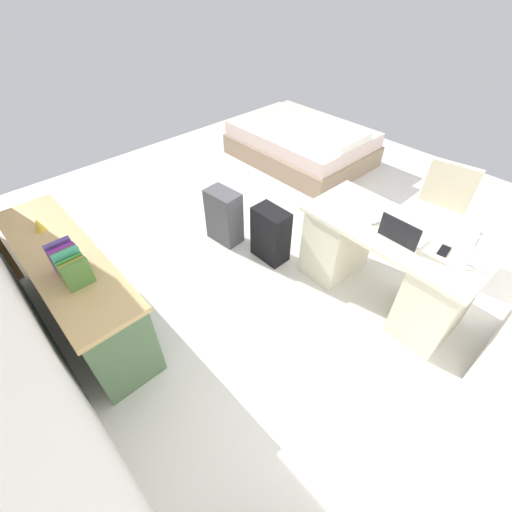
{
  "coord_description": "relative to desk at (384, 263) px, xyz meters",
  "views": [
    {
      "loc": [
        -2.06,
        2.37,
        2.44
      ],
      "look_at": [
        -0.58,
        0.99,
        0.6
      ],
      "focal_mm": 24.36,
      "sensor_mm": 36.0,
      "label": 1
    }
  ],
  "objects": [
    {
      "name": "ground_plane",
      "position": [
        1.22,
        -0.09,
        -0.39
      ],
      "size": [
        6.03,
        6.03,
        0.0
      ],
      "primitive_type": "plane",
      "color": "silver"
    },
    {
      "name": "desk",
      "position": [
        0.0,
        0.0,
        0.0
      ],
      "size": [
        1.45,
        0.69,
        0.76
      ],
      "color": "beige",
      "rests_on": "ground_plane"
    },
    {
      "name": "office_chair",
      "position": [
        0.0,
        -0.89,
        0.02
      ],
      "size": [
        0.53,
        0.53,
        0.94
      ],
      "color": "black",
      "rests_on": "ground_plane"
    },
    {
      "name": "credenza",
      "position": [
        1.53,
        2.05,
        -0.03
      ],
      "size": [
        1.8,
        0.48,
        0.73
      ],
      "color": "#4C6B47",
      "rests_on": "ground_plane"
    },
    {
      "name": "bed",
      "position": [
        2.27,
        -1.52,
        -0.15
      ],
      "size": [
        1.91,
        1.41,
        0.58
      ],
      "color": "gray",
      "rests_on": "ground_plane"
    },
    {
      "name": "suitcase_black",
      "position": [
        1.03,
        0.34,
        -0.11
      ],
      "size": [
        0.36,
        0.22,
        0.57
      ],
      "primitive_type": "cube",
      "rotation": [
        0.0,
        0.0,
        -0.0
      ],
      "color": "black",
      "rests_on": "ground_plane"
    },
    {
      "name": "suitcase_spare_grey",
      "position": [
        1.57,
        0.5,
        -0.1
      ],
      "size": [
        0.38,
        0.25,
        0.59
      ],
      "primitive_type": "cube",
      "rotation": [
        0.0,
        0.0,
        0.09
      ],
      "color": "#4C4C51",
      "rests_on": "ground_plane"
    },
    {
      "name": "laptop",
      "position": [
        -0.09,
        0.09,
        0.41
      ],
      "size": [
        0.31,
        0.23,
        0.21
      ],
      "color": "silver",
      "rests_on": "desk"
    },
    {
      "name": "computer_mouse",
      "position": [
        0.17,
        0.05,
        0.38
      ],
      "size": [
        0.06,
        0.1,
        0.03
      ],
      "primitive_type": "ellipsoid",
      "rotation": [
        0.0,
        0.0,
        -0.02
      ],
      "color": "white",
      "rests_on": "desk"
    },
    {
      "name": "cell_phone_near_laptop",
      "position": [
        -0.38,
        -0.03,
        0.37
      ],
      "size": [
        0.08,
        0.14,
        0.01
      ],
      "primitive_type": "cube",
      "rotation": [
        0.0,
        0.0,
        0.13
      ],
      "color": "black",
      "rests_on": "desk"
    },
    {
      "name": "desk_lamp",
      "position": [
        -0.51,
        0.01,
        0.62
      ],
      "size": [
        0.16,
        0.11,
        0.34
      ],
      "color": "silver",
      "rests_on": "desk"
    },
    {
      "name": "book_row",
      "position": [
        1.25,
        2.05,
        0.44
      ],
      "size": [
        0.32,
        0.17,
        0.23
      ],
      "color": "#497733",
      "rests_on": "credenza"
    },
    {
      "name": "figurine_small",
      "position": [
        1.92,
        2.05,
        0.39
      ],
      "size": [
        0.08,
        0.08,
        0.11
      ],
      "primitive_type": "cone",
      "color": "gold",
      "rests_on": "credenza"
    }
  ]
}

